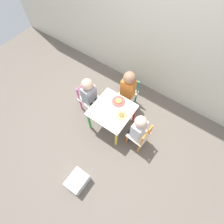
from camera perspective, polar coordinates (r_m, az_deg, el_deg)
ground_plane at (r=2.80m, az=-0.00°, el=-3.87°), size 6.00×6.00×0.00m
house_wall at (r=2.46m, az=15.65°, el=28.59°), size 6.00×0.06×2.60m
kids_table at (r=2.47m, az=-0.00°, el=-0.03°), size 0.55×0.55×0.44m
chair_orange at (r=2.47m, az=8.98°, el=-7.70°), size 0.28×0.28×0.52m
chair_teal at (r=2.81m, az=5.42°, el=6.11°), size 0.27×0.27×0.52m
chair_pink at (r=2.77m, az=-7.81°, el=4.47°), size 0.28×0.28×0.52m
child_right at (r=2.32m, az=8.29°, el=-5.24°), size 0.22×0.21×0.71m
child_back at (r=2.61m, az=5.15°, el=7.91°), size 0.21×0.23×0.76m
child_left at (r=2.59m, az=-7.32°, el=6.00°), size 0.22×0.21×0.72m
plate_right at (r=2.36m, az=3.17°, el=-1.02°), size 0.16×0.16×0.03m
plate_back at (r=2.47m, az=2.14°, el=3.49°), size 0.19×0.19×0.03m
storage_bin at (r=2.49m, az=-11.16°, el=-21.25°), size 0.21×0.27×0.19m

